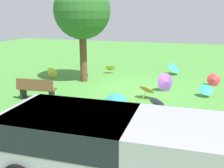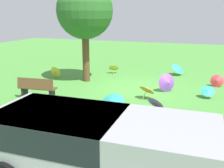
{
  "view_description": "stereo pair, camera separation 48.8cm",
  "coord_description": "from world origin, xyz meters",
  "px_view_note": "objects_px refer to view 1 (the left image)",
  "views": [
    {
      "loc": [
        -2.69,
        12.01,
        3.54
      ],
      "look_at": [
        0.58,
        1.62,
        0.6
      ],
      "focal_mm": 43.14,
      "sensor_mm": 36.0,
      "label": 1
    },
    {
      "loc": [
        -3.15,
        11.85,
        3.54
      ],
      "look_at": [
        0.58,
        1.62,
        0.6
      ],
      "focal_mm": 43.14,
      "sensor_mm": 36.0,
      "label": 2
    }
  ],
  "objects_px": {
    "park_bench": "(36,89)",
    "parasol_teal_2": "(206,89)",
    "parasol_orange_2": "(147,89)",
    "parasol_purple_0": "(158,101)",
    "van_dark": "(105,144)",
    "parasol_teal_1": "(113,104)",
    "parasol_purple_1": "(166,82)",
    "parasol_yellow_1": "(110,67)",
    "parasol_yellow_2": "(53,72)",
    "parasol_red_1": "(214,79)",
    "parasol_teal_0": "(174,67)",
    "shade_tree": "(82,11)"
  },
  "relations": [
    {
      "from": "parasol_teal_0",
      "to": "parasol_teal_1",
      "type": "relative_size",
      "value": 0.88
    },
    {
      "from": "parasol_teal_1",
      "to": "parasol_yellow_2",
      "type": "relative_size",
      "value": 1.66
    },
    {
      "from": "parasol_purple_0",
      "to": "parasol_teal_0",
      "type": "bearing_deg",
      "value": -90.94
    },
    {
      "from": "van_dark",
      "to": "parasol_orange_2",
      "type": "distance_m",
      "value": 6.08
    },
    {
      "from": "parasol_teal_0",
      "to": "parasol_red_1",
      "type": "bearing_deg",
      "value": 137.72
    },
    {
      "from": "park_bench",
      "to": "parasol_purple_0",
      "type": "height_order",
      "value": "park_bench"
    },
    {
      "from": "van_dark",
      "to": "parasol_teal_2",
      "type": "distance_m",
      "value": 7.32
    },
    {
      "from": "parasol_yellow_1",
      "to": "parasol_purple_1",
      "type": "bearing_deg",
      "value": 142.22
    },
    {
      "from": "parasol_teal_1",
      "to": "parasol_purple_1",
      "type": "relative_size",
      "value": 1.3
    },
    {
      "from": "van_dark",
      "to": "parasol_yellow_2",
      "type": "relative_size",
      "value": 6.89
    },
    {
      "from": "parasol_teal_1",
      "to": "parasol_yellow_2",
      "type": "height_order",
      "value": "parasol_teal_1"
    },
    {
      "from": "parasol_yellow_1",
      "to": "parasol_purple_1",
      "type": "distance_m",
      "value": 4.54
    },
    {
      "from": "parasol_teal_1",
      "to": "parasol_teal_2",
      "type": "relative_size",
      "value": 1.79
    },
    {
      "from": "parasol_teal_2",
      "to": "parasol_yellow_1",
      "type": "bearing_deg",
      "value": -30.65
    },
    {
      "from": "van_dark",
      "to": "parasol_yellow_1",
      "type": "distance_m",
      "value": 10.61
    },
    {
      "from": "van_dark",
      "to": "parasol_teal_1",
      "type": "bearing_deg",
      "value": -75.24
    },
    {
      "from": "parasol_yellow_1",
      "to": "shade_tree",
      "type": "bearing_deg",
      "value": 71.59
    },
    {
      "from": "parasol_teal_1",
      "to": "parasol_purple_0",
      "type": "distance_m",
      "value": 1.81
    },
    {
      "from": "parasol_red_1",
      "to": "parasol_teal_1",
      "type": "bearing_deg",
      "value": 55.97
    },
    {
      "from": "parasol_purple_0",
      "to": "parasol_red_1",
      "type": "height_order",
      "value": "parasol_red_1"
    },
    {
      "from": "parasol_purple_0",
      "to": "parasol_teal_1",
      "type": "bearing_deg",
      "value": 40.25
    },
    {
      "from": "parasol_teal_1",
      "to": "parasol_purple_1",
      "type": "bearing_deg",
      "value": -111.58
    },
    {
      "from": "park_bench",
      "to": "parasol_teal_2",
      "type": "distance_m",
      "value": 7.15
    },
    {
      "from": "parasol_teal_0",
      "to": "parasol_purple_1",
      "type": "height_order",
      "value": "parasol_purple_1"
    },
    {
      "from": "parasol_teal_1",
      "to": "parasol_yellow_2",
      "type": "xyz_separation_m",
      "value": [
        4.84,
        -4.36,
        -0.11
      ]
    },
    {
      "from": "van_dark",
      "to": "parasol_yellow_1",
      "type": "bearing_deg",
      "value": -72.68
    },
    {
      "from": "parasol_teal_1",
      "to": "parasol_teal_0",
      "type": "bearing_deg",
      "value": -101.7
    },
    {
      "from": "parasol_teal_0",
      "to": "parasol_teal_2",
      "type": "distance_m",
      "value": 4.23
    },
    {
      "from": "parasol_teal_0",
      "to": "parasol_purple_1",
      "type": "distance_m",
      "value": 3.52
    },
    {
      "from": "shade_tree",
      "to": "parasol_teal_0",
      "type": "xyz_separation_m",
      "value": [
        -4.38,
        -2.96,
        -3.12
      ]
    },
    {
      "from": "van_dark",
      "to": "parasol_purple_0",
      "type": "distance_m",
      "value": 4.97
    },
    {
      "from": "parasol_purple_0",
      "to": "parasol_yellow_1",
      "type": "distance_m",
      "value": 6.3
    },
    {
      "from": "van_dark",
      "to": "parasol_yellow_1",
      "type": "height_order",
      "value": "van_dark"
    },
    {
      "from": "parasol_yellow_2",
      "to": "parasol_purple_1",
      "type": "height_order",
      "value": "parasol_purple_1"
    },
    {
      "from": "parasol_purple_0",
      "to": "parasol_yellow_2",
      "type": "bearing_deg",
      "value": -27.23
    },
    {
      "from": "parasol_teal_0",
      "to": "parasol_teal_1",
      "type": "bearing_deg",
      "value": 78.3
    },
    {
      "from": "parasol_teal_2",
      "to": "parasol_yellow_2",
      "type": "distance_m",
      "value": 8.07
    },
    {
      "from": "parasol_teal_1",
      "to": "van_dark",
      "type": "bearing_deg",
      "value": 104.76
    },
    {
      "from": "parasol_orange_2",
      "to": "parasol_purple_0",
      "type": "bearing_deg",
      "value": 117.97
    },
    {
      "from": "parasol_teal_2",
      "to": "parasol_yellow_1",
      "type": "distance_m",
      "value": 6.17
    },
    {
      "from": "van_dark",
      "to": "parasol_yellow_1",
      "type": "xyz_separation_m",
      "value": [
        3.16,
        -10.12,
        -0.54
      ]
    },
    {
      "from": "van_dark",
      "to": "parasol_teal_2",
      "type": "xyz_separation_m",
      "value": [
        -2.16,
        -6.97,
        -0.58
      ]
    },
    {
      "from": "parasol_teal_2",
      "to": "parasol_purple_0",
      "type": "relative_size",
      "value": 0.75
    },
    {
      "from": "park_bench",
      "to": "parasol_purple_1",
      "type": "relative_size",
      "value": 1.91
    },
    {
      "from": "parasol_teal_1",
      "to": "parasol_yellow_1",
      "type": "xyz_separation_m",
      "value": [
        2.17,
        -6.37,
        -0.06
      ]
    },
    {
      "from": "van_dark",
      "to": "parasol_orange_2",
      "type": "xyz_separation_m",
      "value": [
        0.22,
        -6.05,
        -0.5
      ]
    },
    {
      "from": "park_bench",
      "to": "parasol_orange_2",
      "type": "relative_size",
      "value": 1.92
    },
    {
      "from": "parasol_teal_1",
      "to": "parasol_teal_2",
      "type": "xyz_separation_m",
      "value": [
        -3.14,
        -3.22,
        -0.1
      ]
    },
    {
      "from": "parasol_red_1",
      "to": "parasol_yellow_1",
      "type": "xyz_separation_m",
      "value": [
        5.7,
        -1.14,
        0.06
      ]
    },
    {
      "from": "park_bench",
      "to": "parasol_orange_2",
      "type": "distance_m",
      "value": 4.6
    }
  ]
}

